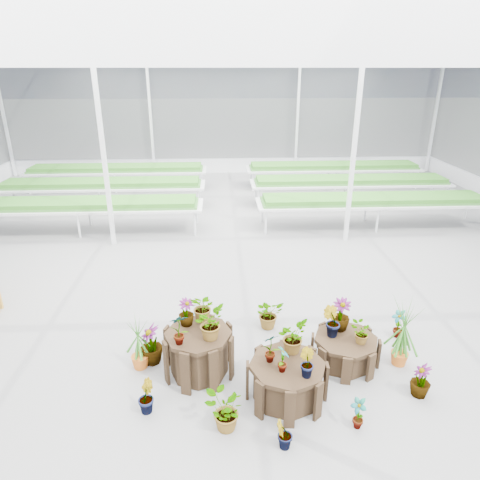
{
  "coord_description": "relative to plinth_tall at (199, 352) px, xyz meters",
  "views": [
    {
      "loc": [
        -0.29,
        -6.26,
        4.2
      ],
      "look_at": [
        0.07,
        0.91,
        1.3
      ],
      "focal_mm": 32.0,
      "sensor_mm": 36.0,
      "label": 1
    }
  ],
  "objects": [
    {
      "name": "nursery_plants",
      "position": [
        0.96,
        -0.0,
        0.19
      ],
      "size": [
        4.48,
        2.99,
        1.22
      ],
      "color": "#316F21",
      "rests_on": "ground"
    },
    {
      "name": "plinth_mid",
      "position": [
        1.2,
        -0.6,
        -0.06
      ],
      "size": [
        1.14,
        1.14,
        0.56
      ],
      "primitive_type": "cylinder",
      "rotation": [
        0.0,
        0.0,
        -0.08
      ],
      "color": "#302113",
      "rests_on": "ground"
    },
    {
      "name": "steel_frame",
      "position": [
        0.63,
        1.07,
        1.91
      ],
      "size": [
        18.0,
        24.0,
        4.5
      ],
      "primitive_type": null,
      "color": "silver",
      "rests_on": "ground"
    },
    {
      "name": "ground_plane",
      "position": [
        0.63,
        1.07,
        -0.34
      ],
      "size": [
        24.0,
        24.0,
        0.0
      ],
      "primitive_type": "plane",
      "color": "gray",
      "rests_on": "ground"
    },
    {
      "name": "plinth_tall",
      "position": [
        0.0,
        0.0,
        0.0
      ],
      "size": [
        1.27,
        1.27,
        0.68
      ],
      "primitive_type": "cylinder",
      "rotation": [
        0.0,
        0.0,
        -0.34
      ],
      "color": "#302113",
      "rests_on": "ground"
    },
    {
      "name": "nursery_benches",
      "position": [
        0.63,
        8.27,
        0.08
      ],
      "size": [
        16.0,
        7.0,
        0.84
      ],
      "primitive_type": null,
      "color": "silver",
      "rests_on": "ground"
    },
    {
      "name": "greenhouse_shell",
      "position": [
        0.63,
        1.07,
        1.91
      ],
      "size": [
        18.0,
        24.0,
        4.5
      ],
      "primitive_type": null,
      "color": "white",
      "rests_on": "ground"
    },
    {
      "name": "plinth_low",
      "position": [
        2.2,
        0.1,
        -0.12
      ],
      "size": [
        1.18,
        1.18,
        0.44
      ],
      "primitive_type": "cylinder",
      "rotation": [
        0.0,
        0.0,
        -0.23
      ],
      "color": "#302113",
      "rests_on": "ground"
    }
  ]
}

